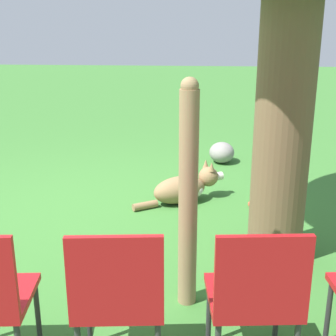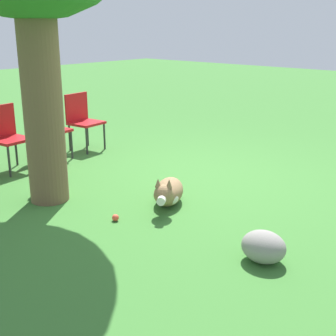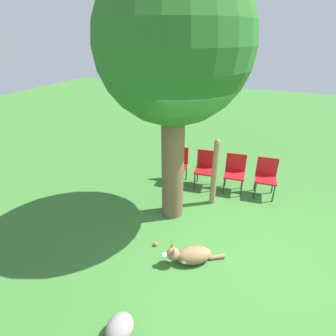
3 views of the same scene
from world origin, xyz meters
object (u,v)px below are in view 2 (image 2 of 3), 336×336
at_px(red_chair_0, 82,118).
at_px(red_chair_1, 47,125).
at_px(fence_post, 58,118).
at_px(tennis_ball, 115,218).
at_px(dog, 168,192).
at_px(red_chair_2, 7,134).

relative_size(red_chair_0, red_chair_1, 1.00).
distance_m(fence_post, tennis_ball, 1.88).
distance_m(red_chair_1, tennis_ball, 2.56).
height_order(dog, red_chair_0, red_chair_0).
bearing_deg(red_chair_0, tennis_ball, -38.69).
bearing_deg(red_chair_0, fence_post, -57.80).
bearing_deg(fence_post, dog, -177.39).
xyz_separation_m(fence_post, red_chair_0, (0.77, -0.98, -0.24)).
distance_m(fence_post, red_chair_1, 0.81).
height_order(fence_post, tennis_ball, fence_post).
bearing_deg(tennis_ball, red_chair_1, -20.61).
distance_m(dog, fence_post, 1.86).
height_order(dog, tennis_ball, dog).
relative_size(fence_post, red_chair_1, 1.70).
bearing_deg(dog, red_chair_2, -111.61).
distance_m(dog, red_chair_0, 2.70).
xyz_separation_m(red_chair_1, tennis_ball, (-2.35, 0.89, -0.46)).
distance_m(dog, red_chair_1, 2.50).
relative_size(fence_post, tennis_ball, 21.35).
bearing_deg(red_chair_2, red_chair_1, 88.85).
relative_size(dog, red_chair_1, 1.05).
bearing_deg(tennis_ball, red_chair_0, -32.74).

